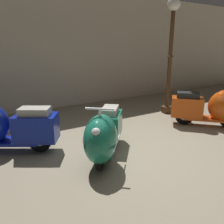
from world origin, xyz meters
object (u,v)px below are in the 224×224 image
at_px(scooter_1, 104,134).
at_px(lamppost, 171,45).
at_px(scooter_2, 215,107).
at_px(scooter_0, 0,126).

relative_size(scooter_1, lamppost, 0.50).
height_order(scooter_2, lamppost, lamppost).
xyz_separation_m(scooter_0, lamppost, (4.33, 0.29, 1.37)).
bearing_deg(scooter_2, scooter_0, -149.19).
distance_m(scooter_1, lamppost, 3.55).
height_order(scooter_1, scooter_2, scooter_2).
distance_m(scooter_0, scooter_2, 4.58).
distance_m(scooter_1, scooter_2, 2.99).
relative_size(scooter_1, scooter_2, 0.98).
bearing_deg(scooter_0, scooter_1, 170.80).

